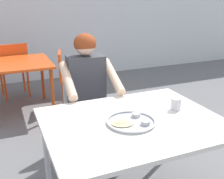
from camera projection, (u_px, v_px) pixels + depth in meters
table_foreground at (133, 129)px, 1.88m from camera, size 1.21×0.95×0.74m
thali_tray at (131, 122)px, 1.81m from camera, size 0.33×0.33×0.03m
drinking_cup at (176, 104)px, 2.01m from camera, size 0.07×0.07×0.09m
chair_foreground at (84, 105)px, 2.77m from camera, size 0.40×0.41×0.83m
diner_foreground at (89, 89)px, 2.50m from camera, size 0.51×0.57×1.23m
table_background_red at (19, 68)px, 3.62m from camera, size 0.82×0.91×0.71m
chair_red_right at (69, 74)px, 3.93m from camera, size 0.49×0.48×0.80m
chair_red_far at (14, 66)px, 4.19m from camera, size 0.48×0.46×0.87m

